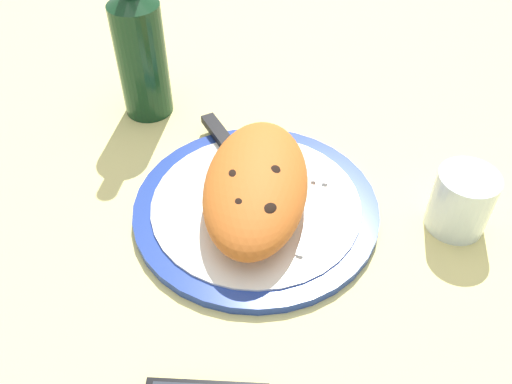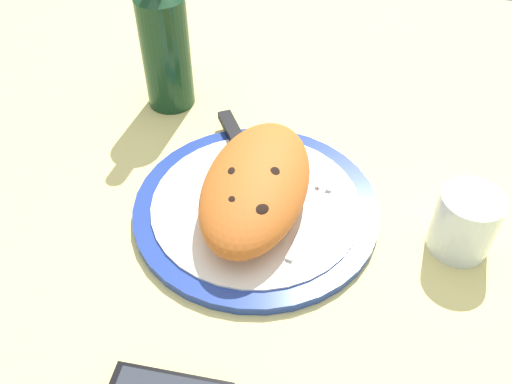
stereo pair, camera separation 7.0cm
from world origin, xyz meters
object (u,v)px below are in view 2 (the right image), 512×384
Objects in this scene: fork at (316,204)px; water_glass at (464,225)px; plate at (256,207)px; knife at (240,146)px; wine_bottle at (165,44)px; calzone at (254,183)px.

fork is 2.03× the size of water_glass.
water_glass reaches higher than plate.
wine_bottle reaches higher than knife.
knife reaches higher than plate.
water_glass is 49.88cm from wine_bottle.
knife is 20.00cm from wine_bottle.
fork is (2.07, -7.81, -3.15)cm from calzone.
plate is 1.27× the size of calzone.
wine_bottle is (17.09, 28.44, 8.68)cm from fork.
water_glass is 0.32× the size of wine_bottle.
plate is 30.05cm from wine_bottle.
wine_bottle is at bearing 70.07° from water_glass.
fork is 15.03cm from knife.
plate is 7.87cm from fork.
knife is (7.45, 13.05, 0.28)cm from fork.
knife is (9.51, 5.24, -2.87)cm from calzone.
knife is at bearing 28.87° from calzone.
plate is at bearing -103.99° from calzone.
water_glass is at bearing -84.65° from plate.
fork is at bearing -74.05° from plate.
wine_bottle is (19.24, 20.94, 9.70)cm from plate.
plate is 25.80cm from water_glass.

